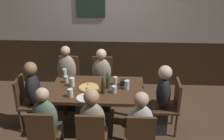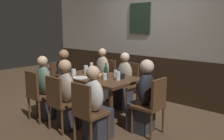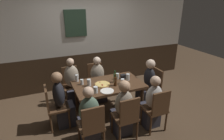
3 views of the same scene
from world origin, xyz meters
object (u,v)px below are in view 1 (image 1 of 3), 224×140
object	(u,v)px
chair_head_east	(170,104)
tumbler_short	(66,80)
pint_glass_amber	(115,81)
chair_head_west	(27,100)
highball_clear	(70,93)
pint_glass_stout	(72,83)
person_left_far	(67,82)
beer_bottle_brown	(103,87)
person_mid_far	(102,84)
person_right_near	(139,132)
dining_table	(98,94)
tumbler_water	(114,90)
chair_left_near	(44,135)
person_mid_near	(93,130)
beer_glass_half	(127,85)
pint_glass_pale	(65,74)
pizza	(89,88)
beer_bottle_green	(108,82)
chair_left_far	(69,77)
plate_white_large	(85,98)
person_left_near	(47,129)
chair_right_near	(140,138)
person_head_west	(37,101)
person_head_east	(159,104)
chair_mid_far	(102,78)
condiment_caddy	(124,83)

from	to	relation	value
chair_head_east	tumbler_short	xyz separation A→B (m)	(-1.65, 0.17, 0.29)
pint_glass_amber	chair_head_west	bearing A→B (deg)	-174.18
highball_clear	pint_glass_stout	xyz separation A→B (m)	(-0.03, 0.32, 0.01)
person_left_far	beer_bottle_brown	distance (m)	1.15
person_mid_far	person_right_near	distance (m)	1.51
dining_table	tumbler_water	bearing A→B (deg)	-25.01
chair_left_near	highball_clear	distance (m)	0.70
chair_head_west	person_mid_near	xyz separation A→B (m)	(1.13, -0.69, -0.02)
highball_clear	beer_glass_half	bearing A→B (deg)	18.85
chair_head_east	pint_glass_pale	size ratio (longest dim) A/B	5.90
dining_table	pint_glass_stout	xyz separation A→B (m)	(-0.40, 0.05, 0.16)
pizza	pint_glass_stout	xyz separation A→B (m)	(-0.27, 0.05, 0.05)
person_left_far	beer_bottle_green	xyz separation A→B (m)	(0.78, -0.67, 0.36)
chair_left_far	plate_white_large	bearing A→B (deg)	-67.37
person_left_near	chair_left_near	bearing A→B (deg)	-90.00
chair_head_east	person_right_near	world-z (taller)	person_right_near
chair_right_near	pint_glass_stout	distance (m)	1.40
person_mid_near	highball_clear	bearing A→B (deg)	131.60
person_left_far	person_head_west	size ratio (longest dim) A/B	1.00
chair_head_east	chair_left_near	world-z (taller)	same
tumbler_short	beer_bottle_brown	distance (m)	0.69
chair_left_near	beer_bottle_brown	world-z (taller)	beer_bottle_brown
beer_glass_half	person_left_near	bearing A→B (deg)	-147.39
chair_left_far	person_head_east	world-z (taller)	person_head_east
person_head_east	tumbler_short	distance (m)	1.52
chair_right_near	beer_bottle_brown	bearing A→B (deg)	126.90
highball_clear	plate_white_large	bearing A→B (deg)	-7.32
person_left_far	dining_table	bearing A→B (deg)	-47.60
person_right_near	person_left_near	size ratio (longest dim) A/B	0.98
person_mid_near	pizza	bearing A→B (deg)	100.96
person_left_near	pint_glass_amber	xyz separation A→B (m)	(0.90, 0.83, 0.33)
chair_left_near	person_mid_far	xyz separation A→B (m)	(0.63, 1.53, -0.03)
chair_head_west	person_head_west	bearing A→B (deg)	0.00
chair_left_far	chair_mid_far	bearing A→B (deg)	0.00
person_mid_near	beer_glass_half	xyz separation A→B (m)	(0.45, 0.69, 0.33)
highball_clear	person_mid_far	bearing A→B (deg)	69.17
chair_head_west	condiment_caddy	xyz separation A→B (m)	(1.53, 0.13, 0.29)
tumbler_short	pizza	bearing A→B (deg)	-23.88
pint_glass_pale	plate_white_large	bearing A→B (deg)	-56.97
person_mid_near	pint_glass_stout	bearing A→B (deg)	118.50
person_head_east	dining_table	bearing A→B (deg)	180.00
chair_head_west	plate_white_large	distance (m)	1.06
person_mid_near	beer_bottle_brown	bearing A→B (deg)	80.19
pint_glass_stout	condiment_caddy	world-z (taller)	pint_glass_stout
chair_left_far	beer_glass_half	world-z (taller)	beer_glass_half
chair_mid_far	chair_right_near	xyz separation A→B (m)	(0.63, -1.70, 0.00)
person_left_near	beer_bottle_green	bearing A→B (deg)	41.95
person_mid_far	pizza	xyz separation A→B (m)	(-0.13, -0.69, 0.29)
highball_clear	beer_bottle_green	distance (m)	0.60
chair_head_west	person_head_west	xyz separation A→B (m)	(0.16, 0.00, -0.01)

